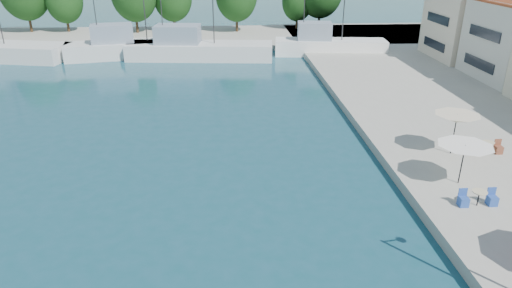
{
  "coord_description": "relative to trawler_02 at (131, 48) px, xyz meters",
  "views": [
    {
      "loc": [
        -2.93,
        2.26,
        11.81
      ],
      "look_at": [
        -1.43,
        26.0,
        1.54
      ],
      "focal_mm": 32.0,
      "sensor_mm": 36.0,
      "label": 1
    }
  ],
  "objects": [
    {
      "name": "quay_far",
      "position": [
        6.18,
        10.58,
        -0.77
      ],
      "size": [
        90.0,
        16.0,
        0.6
      ],
      "primitive_type": "cube",
      "color": "#A4A194",
      "rests_on": "ground"
    },
    {
      "name": "umbrella_white",
      "position": [
        23.03,
        -33.98,
        1.41
      ],
      "size": [
        2.78,
        2.78,
        2.13
      ],
      "color": "black",
      "rests_on": "quay_right"
    },
    {
      "name": "building_06",
      "position": [
        38.18,
        -5.42,
        4.43
      ],
      "size": [
        9.0,
        8.8,
        10.2
      ],
      "color": "#F3E0C2",
      "rests_on": "quay_right"
    },
    {
      "name": "trawler_02",
      "position": [
        0.0,
        0.0,
        0.0
      ],
      "size": [
        15.9,
        7.22,
        10.2
      ],
      "rotation": [
        0.0,
        0.0,
        0.22
      ],
      "color": "silver",
      "rests_on": "ground"
    },
    {
      "name": "trawler_04",
      "position": [
        23.15,
        -0.43,
        0.0
      ],
      "size": [
        13.31,
        4.78,
        10.2
      ],
      "rotation": [
        0.0,
        0.0,
        -0.11
      ],
      "color": "white",
      "rests_on": "ground"
    },
    {
      "name": "tree_03",
      "position": [
        -11.6,
        14.49,
        3.89
      ],
      "size": [
        5.11,
        5.11,
        7.56
      ],
      "color": "#3F2B19",
      "rests_on": "quay_far"
    },
    {
      "name": "trawler_03",
      "position": [
        7.71,
        -1.57,
        -0.0
      ],
      "size": [
        16.79,
        5.72,
        10.2
      ],
      "rotation": [
        0.0,
        0.0,
        -0.09
      ],
      "color": "silver",
      "rests_on": "ground"
    },
    {
      "name": "umbrella_cream",
      "position": [
        24.31,
        -30.35,
        1.73
      ],
      "size": [
        2.6,
        2.6,
        2.45
      ],
      "color": "black",
      "rests_on": "quay_right"
    },
    {
      "name": "cafe_table_02",
      "position": [
        22.85,
        -36.22,
        -0.18
      ],
      "size": [
        1.82,
        0.7,
        0.76
      ],
      "color": "black",
      "rests_on": "quay_right"
    },
    {
      "name": "cafe_table_03",
      "position": [
        26.38,
        -30.54,
        -0.18
      ],
      "size": [
        1.82,
        0.7,
        0.76
      ],
      "color": "black",
      "rests_on": "quay_right"
    },
    {
      "name": "tree_07",
      "position": [
        21.74,
        15.17,
        3.42
      ],
      "size": [
        4.56,
        4.56,
        6.75
      ],
      "color": "#3F2B19",
      "rests_on": "quay_far"
    }
  ]
}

